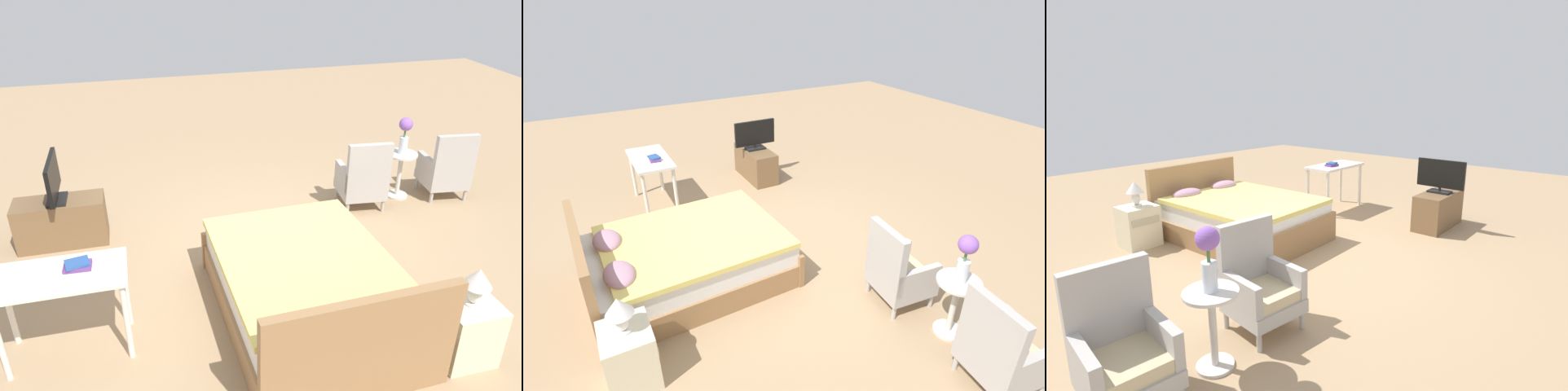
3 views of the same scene
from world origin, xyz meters
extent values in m
plane|color=#A38460|center=(0.00, 0.00, 0.00)|extent=(16.00, 16.00, 0.00)
cube|color=#997047|center=(-0.05, 1.13, 0.14)|extent=(1.56, 2.17, 0.28)
cube|color=white|center=(-0.05, 1.13, 0.40)|extent=(1.50, 2.08, 0.24)
cube|color=#EAD66B|center=(-0.04, 1.05, 0.55)|extent=(1.54, 1.91, 0.06)
cube|color=#997047|center=(-0.08, 2.15, 0.48)|extent=(1.52, 0.13, 0.96)
cube|color=#997047|center=(-0.01, 0.11, 0.20)|extent=(1.52, 0.11, 0.40)
ellipsoid|color=#B28499|center=(-0.41, 1.86, 0.59)|extent=(0.45, 0.30, 0.14)
ellipsoid|color=#B28499|center=(0.26, 1.89, 0.59)|extent=(0.45, 0.30, 0.14)
cylinder|color=#ADA8A3|center=(-2.86, -0.93, 0.08)|extent=(0.04, 0.04, 0.16)
cylinder|color=#ADA8A3|center=(-2.40, -0.98, 0.08)|extent=(0.04, 0.04, 0.16)
cylinder|color=#ADA8A3|center=(-2.34, -0.53, 0.08)|extent=(0.04, 0.04, 0.16)
cube|color=#ADA8A3|center=(-2.60, -0.73, 0.22)|extent=(0.60, 0.60, 0.12)
cube|color=#C6B289|center=(-2.60, -0.73, 0.33)|extent=(0.55, 0.55, 0.10)
cube|color=#ADA8A3|center=(-2.57, -0.50, 0.60)|extent=(0.55, 0.14, 0.64)
cube|color=#ADA8A3|center=(-2.83, -0.70, 0.41)|extent=(0.13, 0.52, 0.26)
cube|color=#ADA8A3|center=(-2.37, -0.76, 0.41)|extent=(0.13, 0.52, 0.26)
cylinder|color=#ADA8A3|center=(-1.67, -0.94, 0.08)|extent=(0.04, 0.04, 0.16)
cylinder|color=#ADA8A3|center=(-1.21, -0.98, 0.08)|extent=(0.04, 0.04, 0.16)
cylinder|color=#ADA8A3|center=(-1.63, -0.48, 0.08)|extent=(0.04, 0.04, 0.16)
cylinder|color=#ADA8A3|center=(-1.17, -0.52, 0.08)|extent=(0.04, 0.04, 0.16)
cube|color=#ADA8A3|center=(-1.42, -0.73, 0.22)|extent=(0.59, 0.59, 0.12)
cube|color=#C6B289|center=(-1.42, -0.73, 0.33)|extent=(0.54, 0.54, 0.10)
cube|color=#ADA8A3|center=(-1.40, -0.50, 0.60)|extent=(0.55, 0.13, 0.64)
cube|color=#ADA8A3|center=(-1.65, -0.71, 0.41)|extent=(0.12, 0.52, 0.26)
cube|color=#ADA8A3|center=(-1.19, -0.75, 0.41)|extent=(0.12, 0.52, 0.26)
cylinder|color=beige|center=(-2.01, -0.82, 0.01)|extent=(0.28, 0.28, 0.03)
cylinder|color=beige|center=(-2.01, -0.82, 0.31)|extent=(0.06, 0.06, 0.56)
cylinder|color=beige|center=(-2.01, -0.82, 0.60)|extent=(0.40, 0.40, 0.02)
cylinder|color=silver|center=(-2.01, -0.82, 0.72)|extent=(0.11, 0.11, 0.22)
cylinder|color=#477538|center=(-2.01, -0.82, 0.88)|extent=(0.02, 0.02, 0.10)
sphere|color=#8956B7|center=(-2.01, -0.82, 1.01)|extent=(0.17, 0.17, 0.17)
cube|color=beige|center=(-1.12, 1.94, 0.27)|extent=(0.44, 0.40, 0.54)
cube|color=#B3AB8E|center=(-1.12, 1.74, 0.38)|extent=(0.37, 0.01, 0.09)
cylinder|color=silver|center=(-1.12, 1.94, 0.55)|extent=(0.13, 0.13, 0.02)
ellipsoid|color=silver|center=(-1.12, 1.94, 0.64)|extent=(0.11, 0.11, 0.16)
cone|color=silver|center=(-1.12, 1.94, 0.80)|extent=(0.22, 0.22, 0.15)
cube|color=brown|center=(2.19, -0.74, 0.27)|extent=(0.96, 0.40, 0.53)
cube|color=black|center=(2.19, -0.74, 0.55)|extent=(0.20, 0.32, 0.03)
cylinder|color=black|center=(2.19, -0.74, 0.59)|extent=(0.04, 0.04, 0.05)
cube|color=black|center=(2.19, -0.74, 0.82)|extent=(0.05, 0.71, 0.41)
cube|color=black|center=(2.21, -0.74, 0.82)|extent=(0.01, 0.66, 0.37)
cylinder|color=silver|center=(1.52, 0.84, 0.37)|extent=(0.05, 0.05, 0.74)
cylinder|color=silver|center=(2.46, 0.84, 0.37)|extent=(0.05, 0.05, 0.74)
cylinder|color=silver|center=(1.52, 1.26, 0.37)|extent=(0.05, 0.05, 0.74)
cylinder|color=silver|center=(2.46, 1.26, 0.37)|extent=(0.05, 0.05, 0.74)
cube|color=silver|center=(1.99, 1.05, 0.76)|extent=(1.04, 0.52, 0.04)
cube|color=#66387A|center=(1.84, 1.01, 0.79)|extent=(0.22, 0.15, 0.03)
cube|color=#284C8E|center=(1.84, 1.01, 0.83)|extent=(0.20, 0.16, 0.03)
camera|label=1|loc=(1.29, 4.56, 3.12)|focal=35.00mm
camera|label=2|loc=(-3.82, 1.97, 2.96)|focal=28.00mm
camera|label=3|loc=(-3.56, -3.02, 1.96)|focal=28.00mm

